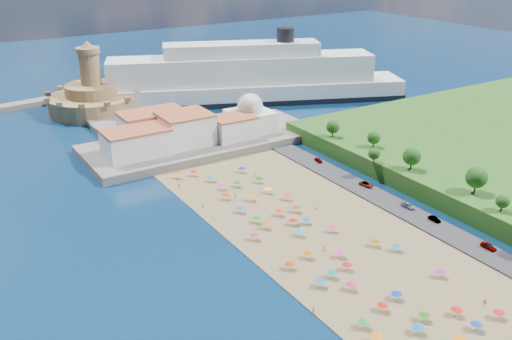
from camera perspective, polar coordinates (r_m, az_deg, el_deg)
ground at (r=157.88m, az=3.59°, el=-5.95°), size 700.00×700.00×0.00m
terrace at (r=219.41m, az=-5.32°, el=2.84°), size 90.00×36.00×3.00m
jetty at (r=242.54m, az=-13.75°, el=4.15°), size 18.00×70.00×2.40m
waterfront_buildings at (r=212.74m, az=-8.60°, el=3.86°), size 57.00×29.00×11.00m
domed_building at (r=224.54m, az=-0.59°, el=5.42°), size 16.00×16.00×15.00m
fortress at (r=268.62m, az=-15.98°, el=6.93°), size 40.00×40.00×32.40m
cruise_ship at (r=275.60m, az=-1.39°, el=8.93°), size 154.21×81.74×34.38m
beach_parasols at (r=147.36m, az=6.34°, el=-7.33°), size 32.30×118.14×2.20m
beachgoers at (r=157.57m, az=2.01°, el=-5.50°), size 33.82×99.86×1.88m
parked_cars at (r=176.24m, az=13.93°, el=-2.92°), size 2.67×74.85×1.44m
hillside_trees at (r=174.63m, az=19.63°, el=-0.68°), size 14.01×108.33×7.88m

